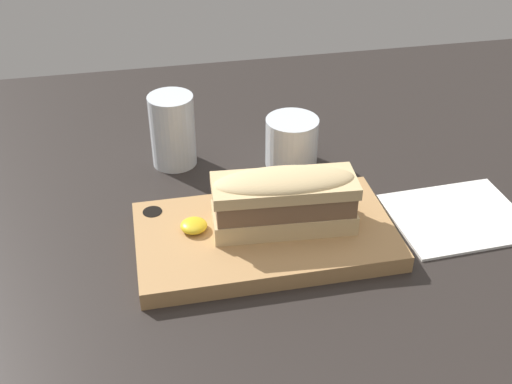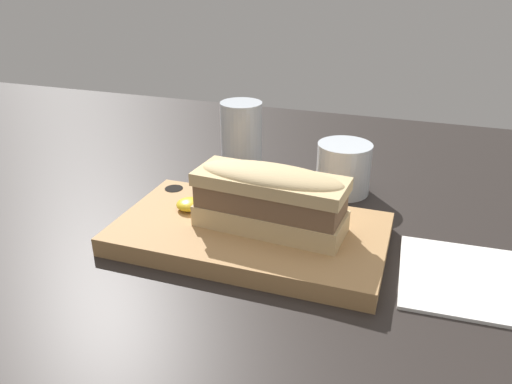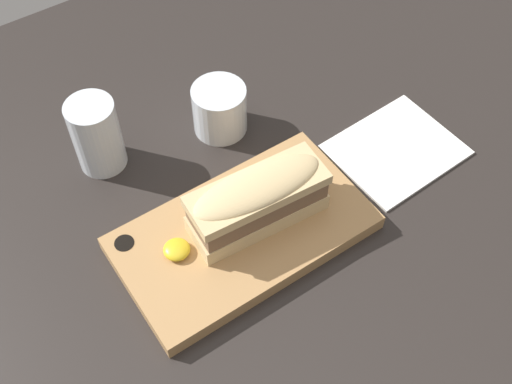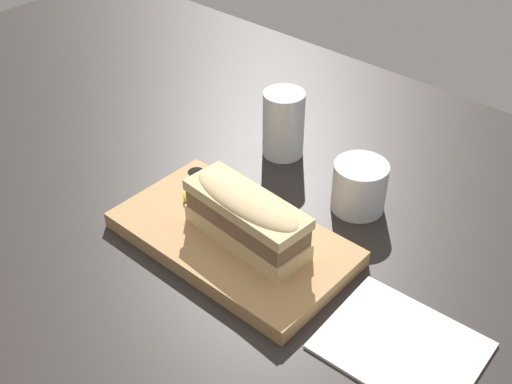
% 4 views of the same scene
% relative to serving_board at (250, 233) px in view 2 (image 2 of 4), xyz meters
% --- Properties ---
extents(dining_table, '(1.99, 1.22, 0.02)m').
position_rel_serving_board_xyz_m(dining_table, '(-0.01, -0.01, -0.02)').
color(dining_table, '#282321').
rests_on(dining_table, ground).
extents(serving_board, '(0.33, 0.18, 0.02)m').
position_rel_serving_board_xyz_m(serving_board, '(0.00, 0.00, 0.00)').
color(serving_board, tan).
rests_on(serving_board, dining_table).
extents(sandwich, '(0.18, 0.08, 0.08)m').
position_rel_serving_board_xyz_m(sandwich, '(0.03, 0.00, 0.05)').
color(sandwich, '#DBBC84').
rests_on(sandwich, serving_board).
extents(mustard_dollop, '(0.03, 0.03, 0.01)m').
position_rel_serving_board_xyz_m(mustard_dollop, '(-0.09, 0.02, 0.02)').
color(mustard_dollop, gold).
rests_on(mustard_dollop, serving_board).
extents(water_glass, '(0.07, 0.07, 0.11)m').
position_rel_serving_board_xyz_m(water_glass, '(-0.09, 0.22, 0.04)').
color(water_glass, silver).
rests_on(water_glass, dining_table).
extents(wine_glass, '(0.08, 0.08, 0.08)m').
position_rel_serving_board_xyz_m(wine_glass, '(0.08, 0.18, 0.02)').
color(wine_glass, silver).
rests_on(wine_glass, dining_table).
extents(napkin, '(0.18, 0.15, 0.00)m').
position_rel_serving_board_xyz_m(napkin, '(0.27, 0.00, -0.01)').
color(napkin, white).
rests_on(napkin, dining_table).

